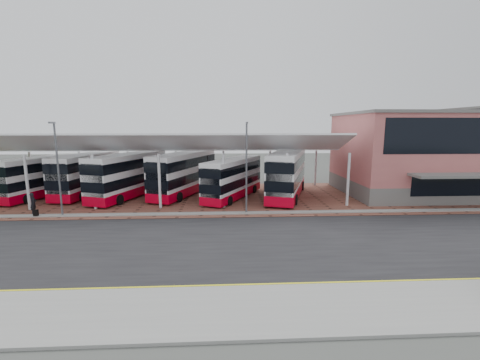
{
  "coord_description": "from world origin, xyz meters",
  "views": [
    {
      "loc": [
        -0.0,
        -21.37,
        7.73
      ],
      "look_at": [
        1.56,
        8.76,
        2.64
      ],
      "focal_mm": 24.0,
      "sensor_mm": 36.0,
      "label": 1
    }
  ],
  "objects_px": {
    "bus_1": "(88,174)",
    "bus_4": "(233,179)",
    "bus_0": "(43,177)",
    "pedestrian": "(33,203)",
    "bus_3": "(184,174)",
    "bus_2": "(129,175)",
    "bus_5": "(287,174)",
    "terminal": "(426,153)"
  },
  "relations": [
    {
      "from": "bus_1",
      "to": "pedestrian",
      "type": "xyz_separation_m",
      "value": [
        -1.48,
        -8.22,
        -1.35
      ]
    },
    {
      "from": "bus_0",
      "to": "pedestrian",
      "type": "relative_size",
      "value": 5.87
    },
    {
      "from": "bus_4",
      "to": "bus_3",
      "type": "bearing_deg",
      "value": -174.16
    },
    {
      "from": "terminal",
      "to": "pedestrian",
      "type": "distance_m",
      "value": 40.62
    },
    {
      "from": "terminal",
      "to": "bus_0",
      "type": "distance_m",
      "value": 42.96
    },
    {
      "from": "bus_2",
      "to": "bus_3",
      "type": "xyz_separation_m",
      "value": [
        5.85,
        0.92,
        0.01
      ]
    },
    {
      "from": "bus_1",
      "to": "bus_2",
      "type": "xyz_separation_m",
      "value": [
        5.12,
        -1.66,
        0.07
      ]
    },
    {
      "from": "bus_5",
      "to": "pedestrian",
      "type": "bearing_deg",
      "value": -147.63
    },
    {
      "from": "bus_3",
      "to": "bus_4",
      "type": "xyz_separation_m",
      "value": [
        5.46,
        -2.12,
        -0.26
      ]
    },
    {
      "from": "terminal",
      "to": "bus_2",
      "type": "xyz_separation_m",
      "value": [
        -33.29,
        -0.17,
        -2.26
      ]
    },
    {
      "from": "bus_2",
      "to": "pedestrian",
      "type": "xyz_separation_m",
      "value": [
        -6.61,
        -6.56,
        -1.42
      ]
    },
    {
      "from": "bus_5",
      "to": "bus_2",
      "type": "bearing_deg",
      "value": -163.81
    },
    {
      "from": "terminal",
      "to": "bus_3",
      "type": "distance_m",
      "value": 27.54
    },
    {
      "from": "bus_0",
      "to": "bus_2",
      "type": "distance_m",
      "value": 9.63
    },
    {
      "from": "pedestrian",
      "to": "bus_3",
      "type": "bearing_deg",
      "value": -59.05
    },
    {
      "from": "terminal",
      "to": "bus_0",
      "type": "bearing_deg",
      "value": 179.26
    },
    {
      "from": "bus_0",
      "to": "bus_1",
      "type": "distance_m",
      "value": 4.58
    },
    {
      "from": "bus_5",
      "to": "pedestrian",
      "type": "xyz_separation_m",
      "value": [
        -23.86,
        -5.8,
        -1.53
      ]
    },
    {
      "from": "bus_0",
      "to": "bus_2",
      "type": "relative_size",
      "value": 0.93
    },
    {
      "from": "terminal",
      "to": "bus_4",
      "type": "distance_m",
      "value": 22.17
    },
    {
      "from": "bus_1",
      "to": "bus_3",
      "type": "distance_m",
      "value": 11.0
    },
    {
      "from": "bus_0",
      "to": "pedestrian",
      "type": "height_order",
      "value": "bus_0"
    },
    {
      "from": "bus_1",
      "to": "bus_4",
      "type": "relative_size",
      "value": 1.12
    },
    {
      "from": "bus_1",
      "to": "pedestrian",
      "type": "height_order",
      "value": "bus_1"
    },
    {
      "from": "bus_1",
      "to": "bus_5",
      "type": "height_order",
      "value": "bus_5"
    },
    {
      "from": "bus_3",
      "to": "bus_5",
      "type": "relative_size",
      "value": 0.95
    },
    {
      "from": "bus_0",
      "to": "bus_3",
      "type": "bearing_deg",
      "value": 16.68
    },
    {
      "from": "bus_2",
      "to": "bus_5",
      "type": "distance_m",
      "value": 17.28
    },
    {
      "from": "bus_5",
      "to": "pedestrian",
      "type": "relative_size",
      "value": 6.63
    },
    {
      "from": "terminal",
      "to": "pedestrian",
      "type": "xyz_separation_m",
      "value": [
        -39.89,
        -6.73,
        -3.67
      ]
    },
    {
      "from": "bus_3",
      "to": "pedestrian",
      "type": "distance_m",
      "value": 14.6
    },
    {
      "from": "bus_4",
      "to": "bus_5",
      "type": "bearing_deg",
      "value": 31.4
    },
    {
      "from": "bus_1",
      "to": "bus_5",
      "type": "distance_m",
      "value": 22.51
    },
    {
      "from": "terminal",
      "to": "bus_5",
      "type": "relative_size",
      "value": 1.5
    },
    {
      "from": "bus_2",
      "to": "bus_3",
      "type": "relative_size",
      "value": 1.0
    },
    {
      "from": "bus_2",
      "to": "pedestrian",
      "type": "relative_size",
      "value": 6.31
    },
    {
      "from": "bus_3",
      "to": "bus_1",
      "type": "bearing_deg",
      "value": -162.6
    },
    {
      "from": "bus_4",
      "to": "pedestrian",
      "type": "distance_m",
      "value": 18.73
    },
    {
      "from": "pedestrian",
      "to": "bus_2",
      "type": "bearing_deg",
      "value": -45.23
    },
    {
      "from": "bus_2",
      "to": "bus_4",
      "type": "distance_m",
      "value": 11.37
    },
    {
      "from": "bus_1",
      "to": "bus_4",
      "type": "bearing_deg",
      "value": -2.12
    },
    {
      "from": "bus_0",
      "to": "bus_5",
      "type": "relative_size",
      "value": 0.88
    }
  ]
}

